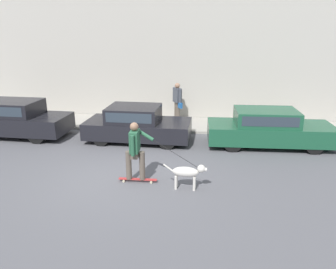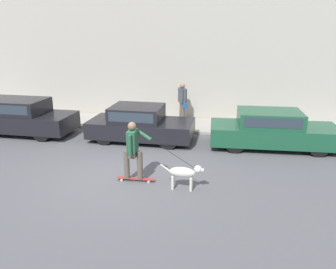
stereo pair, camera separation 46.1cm
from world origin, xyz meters
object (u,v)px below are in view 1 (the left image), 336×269
parked_car_1 (137,125)px  dog (188,172)px  skateboarder (135,149)px  pedestrian_with_bag (177,100)px  parked_car_2 (269,129)px  parked_car_0 (12,119)px

parked_car_1 → dog: parked_car_1 is taller
parked_car_1 → skateboarder: 3.60m
dog → pedestrian_with_bag: pedestrian_with_bag is taller
dog → pedestrian_with_bag: (-0.88, 6.40, 0.58)m
parked_car_1 → dog: bearing=-59.0°
parked_car_2 → dog: (-2.66, -3.76, -0.17)m
parked_car_1 → parked_car_0: bearing=-178.7°
parked_car_0 → dog: bearing=-26.1°
dog → skateboarder: size_ratio=0.51×
parked_car_1 → pedestrian_with_bag: size_ratio=2.30×
dog → pedestrian_with_bag: bearing=100.6°
skateboarder → pedestrian_with_bag: 6.18m
parked_car_0 → parked_car_1: 5.02m
dog → skateboarder: (-1.43, 0.25, 0.50)m
skateboarder → pedestrian_with_bag: size_ratio=1.33×
parked_car_1 → pedestrian_with_bag: bearing=65.7°
parked_car_0 → dog: parked_car_0 is taller
parked_car_2 → pedestrian_with_bag: (-3.55, 2.64, 0.41)m
parked_car_2 → parked_car_1: bearing=177.7°
parked_car_1 → pedestrian_with_bag: (1.27, 2.64, 0.42)m
parked_car_0 → parked_car_1: parked_car_0 is taller
parked_car_2 → pedestrian_with_bag: size_ratio=2.60×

